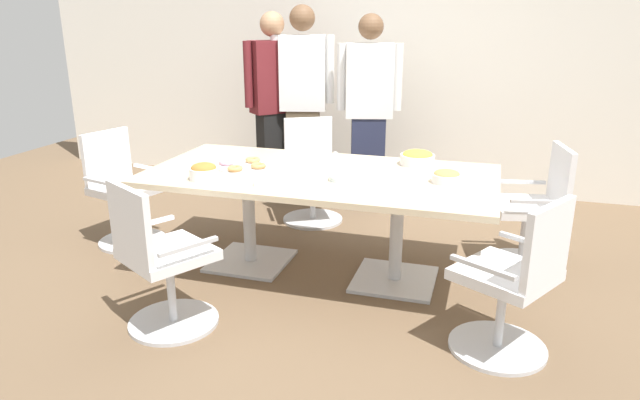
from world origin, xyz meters
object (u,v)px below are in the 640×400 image
(office_chair_4, at_px, (311,176))
(snack_bowl_pretzels, at_px, (204,171))
(person_standing_1, at_px, (303,100))
(snack_bowl_chips_yellow, at_px, (417,158))
(office_chair_2, at_px, (513,287))
(donut_platter, at_px, (243,165))
(plate_stack, at_px, (343,178))
(office_chair_1, at_px, (160,265))
(napkin_pile, at_px, (272,180))
(person_standing_2, at_px, (369,108))
(office_chair_3, at_px, (534,214))
(person_standing_0, at_px, (274,103))
(snack_bowl_cookies, at_px, (447,177))
(conference_table, at_px, (320,190))
(office_chair_0, at_px, (124,194))

(office_chair_4, height_order, snack_bowl_pretzels, office_chair_4)
(person_standing_1, relative_size, snack_bowl_pretzels, 9.83)
(snack_bowl_chips_yellow, bearing_deg, office_chair_2, -58.66)
(donut_platter, bearing_deg, plate_stack, -7.97)
(office_chair_1, distance_m, napkin_pile, 0.88)
(person_standing_2, relative_size, plate_stack, 9.57)
(office_chair_4, xyz_separation_m, snack_bowl_pretzels, (-0.28, -1.45, 0.40))
(office_chair_3, relative_size, snack_bowl_chips_yellow, 3.65)
(person_standing_0, height_order, person_standing_2, person_standing_0)
(donut_platter, bearing_deg, snack_bowl_cookies, 1.32)
(office_chair_2, bearing_deg, person_standing_1, 69.74)
(person_standing_0, height_order, plate_stack, person_standing_0)
(office_chair_4, height_order, napkin_pile, office_chair_4)
(snack_bowl_chips_yellow, bearing_deg, office_chair_1, -131.76)
(office_chair_1, bearing_deg, person_standing_0, 126.28)
(office_chair_3, relative_size, snack_bowl_pretzels, 4.74)
(conference_table, relative_size, office_chair_1, 2.64)
(person_standing_2, height_order, donut_platter, person_standing_2)
(person_standing_1, distance_m, plate_stack, 2.03)
(snack_bowl_cookies, bearing_deg, office_chair_2, -58.21)
(snack_bowl_pretzels, relative_size, napkin_pile, 1.09)
(office_chair_0, bearing_deg, plate_stack, 98.15)
(person_standing_0, relative_size, napkin_pile, 10.40)
(snack_bowl_chips_yellow, bearing_deg, donut_platter, -159.22)
(person_standing_2, bearing_deg, snack_bowl_chips_yellow, 101.82)
(office_chair_0, bearing_deg, office_chair_2, 90.28)
(conference_table, height_order, snack_bowl_cookies, snack_bowl_cookies)
(office_chair_4, xyz_separation_m, napkin_pile, (0.19, -1.43, 0.37))
(office_chair_4, height_order, donut_platter, office_chair_4)
(office_chair_4, height_order, person_standing_0, person_standing_0)
(office_chair_3, distance_m, snack_bowl_chips_yellow, 0.95)
(person_standing_2, bearing_deg, person_standing_1, -15.12)
(office_chair_2, height_order, donut_platter, office_chair_2)
(person_standing_1, xyz_separation_m, snack_bowl_cookies, (1.54, -1.67, -0.20))
(conference_table, bearing_deg, person_standing_1, 112.32)
(snack_bowl_pretzels, bearing_deg, office_chair_2, -9.29)
(person_standing_1, bearing_deg, office_chair_2, 116.05)
(office_chair_3, distance_m, office_chair_4, 1.94)
(person_standing_0, bearing_deg, conference_table, 73.82)
(office_chair_3, relative_size, person_standing_0, 0.50)
(person_standing_2, relative_size, snack_bowl_chips_yellow, 7.25)
(office_chair_3, relative_size, donut_platter, 2.47)
(office_chair_2, xyz_separation_m, office_chair_3, (0.16, 1.27, 0.00))
(conference_table, distance_m, snack_bowl_pretzels, 0.81)
(donut_platter, bearing_deg, office_chair_4, 81.79)
(conference_table, xyz_separation_m, snack_bowl_cookies, (0.86, -0.00, 0.17))
(person_standing_1, bearing_deg, person_standing_2, 166.27)
(office_chair_0, relative_size, office_chair_1, 1.00)
(snack_bowl_chips_yellow, bearing_deg, conference_table, -146.08)
(conference_table, xyz_separation_m, office_chair_3, (1.46, 0.56, -0.22))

